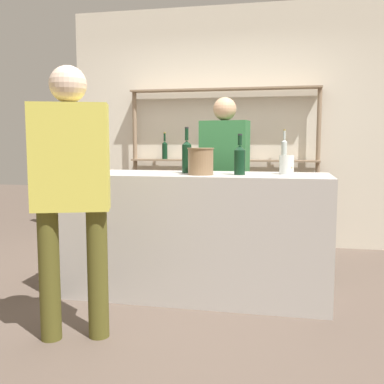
{
  "coord_description": "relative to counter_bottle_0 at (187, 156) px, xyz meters",
  "views": [
    {
      "loc": [
        0.72,
        -3.46,
        1.23
      ],
      "look_at": [
        0.0,
        0.0,
        0.83
      ],
      "focal_mm": 42.0,
      "sensor_mm": 36.0,
      "label": 1
    }
  ],
  "objects": [
    {
      "name": "bar_counter",
      "position": [
        0.05,
        -0.05,
        -0.63
      ],
      "size": [
        2.13,
        0.68,
        0.98
      ],
      "primitive_type": "cube",
      "color": "#B7B2AD",
      "rests_on": "ground_plane"
    },
    {
      "name": "back_shelf",
      "position": [
        0.06,
        1.71,
        0.1
      ],
      "size": [
        2.2,
        0.18,
        1.84
      ],
      "color": "#897056",
      "rests_on": "ground_plane"
    },
    {
      "name": "customer_left",
      "position": [
        -0.5,
        -1.01,
        -0.14
      ],
      "size": [
        0.5,
        0.34,
        1.68
      ],
      "rotation": [
        0.0,
        0.0,
        1.9
      ],
      "color": "brown",
      "rests_on": "ground_plane"
    },
    {
      "name": "counter_bottle_1",
      "position": [
        0.43,
        -0.11,
        -0.02
      ],
      "size": [
        0.08,
        0.08,
        0.31
      ],
      "color": "black",
      "rests_on": "bar_counter"
    },
    {
      "name": "cork_jar",
      "position": [
        0.78,
        0.01,
        -0.07
      ],
      "size": [
        0.11,
        0.11,
        0.15
      ],
      "color": "silver",
      "rests_on": "bar_counter"
    },
    {
      "name": "ground_plane",
      "position": [
        0.05,
        -0.05,
        -1.12
      ],
      "size": [
        16.0,
        16.0,
        0.0
      ],
      "primitive_type": "plane",
      "color": "brown"
    },
    {
      "name": "server_behind_counter",
      "position": [
        0.21,
        0.67,
        -0.16
      ],
      "size": [
        0.47,
        0.26,
        1.64
      ],
      "rotation": [
        0.0,
        0.0,
        -1.71
      ],
      "color": "black",
      "rests_on": "ground_plane"
    },
    {
      "name": "back_wall",
      "position": [
        0.05,
        1.89,
        0.28
      ],
      "size": [
        3.73,
        0.12,
        2.8
      ],
      "primitive_type": "cube",
      "color": "beige",
      "rests_on": "ground_plane"
    },
    {
      "name": "wine_glass",
      "position": [
        -0.77,
        0.11,
        -0.03
      ],
      "size": [
        0.08,
        0.08,
        0.15
      ],
      "color": "silver",
      "rests_on": "bar_counter"
    },
    {
      "name": "counter_bottle_0",
      "position": [
        0.0,
        0.0,
        0.0
      ],
      "size": [
        0.08,
        0.08,
        0.37
      ],
      "color": "black",
      "rests_on": "bar_counter"
    },
    {
      "name": "counter_bottle_2",
      "position": [
        -0.85,
        -0.25,
        -0.02
      ],
      "size": [
        0.09,
        0.09,
        0.33
      ],
      "color": "black",
      "rests_on": "bar_counter"
    },
    {
      "name": "counter_bottle_3",
      "position": [
        -0.81,
        -0.01,
        -0.02
      ],
      "size": [
        0.08,
        0.08,
        0.33
      ],
      "color": "black",
      "rests_on": "bar_counter"
    },
    {
      "name": "ice_bucket",
      "position": [
        0.15,
        -0.17,
        -0.04
      ],
      "size": [
        0.2,
        0.2,
        0.2
      ],
      "color": "#846647",
      "rests_on": "bar_counter"
    }
  ]
}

